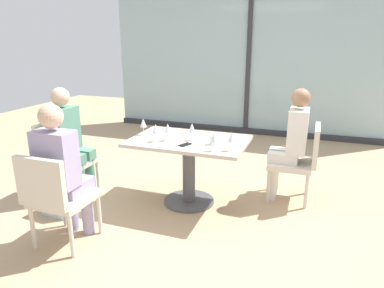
{
  "coord_description": "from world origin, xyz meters",
  "views": [
    {
      "loc": [
        1.23,
        -3.33,
        1.76
      ],
      "look_at": [
        0.0,
        0.1,
        0.65
      ],
      "focal_mm": 32.57,
      "sensor_mm": 36.0,
      "label": 1
    }
  ],
  "objects": [
    {
      "name": "ground_plane",
      "position": [
        0.0,
        0.0,
        0.0
      ],
      "size": [
        12.0,
        12.0,
        0.0
      ],
      "primitive_type": "plane",
      "color": "tan"
    },
    {
      "name": "chair_far_right",
      "position": [
        1.13,
        0.47,
        0.5
      ],
      "size": [
        0.5,
        0.46,
        0.87
      ],
      "color": "beige",
      "rests_on": "ground_plane"
    },
    {
      "name": "window_wall_backdrop",
      "position": [
        0.0,
        3.2,
        1.21
      ],
      "size": [
        5.32,
        0.1,
        2.7
      ],
      "color": "#9AB7BC",
      "rests_on": "ground_plane"
    },
    {
      "name": "chair_side_end",
      "position": [
        -1.4,
        -0.31,
        0.5
      ],
      "size": [
        0.5,
        0.46,
        0.87
      ],
      "color": "beige",
      "rests_on": "ground_plane"
    },
    {
      "name": "wine_glass_1",
      "position": [
        -0.19,
        -0.11,
        0.86
      ],
      "size": [
        0.07,
        0.07,
        0.18
      ],
      "color": "silver",
      "rests_on": "dining_table_main"
    },
    {
      "name": "wine_glass_4",
      "position": [
        -0.3,
        -0.19,
        0.86
      ],
      "size": [
        0.07,
        0.07,
        0.18
      ],
      "color": "silver",
      "rests_on": "dining_table_main"
    },
    {
      "name": "dining_table_main",
      "position": [
        0.0,
        0.0,
        0.53
      ],
      "size": [
        1.23,
        0.81,
        0.73
      ],
      "color": "#BCB29E",
      "rests_on": "ground_plane"
    },
    {
      "name": "wine_glass_3",
      "position": [
        0.04,
        -0.02,
        0.86
      ],
      "size": [
        0.07,
        0.07,
        0.18
      ],
      "color": "silver",
      "rests_on": "dining_table_main"
    },
    {
      "name": "chair_front_left",
      "position": [
        -0.76,
        -1.2,
        0.5
      ],
      "size": [
        0.46,
        0.5,
        0.87
      ],
      "color": "beige",
      "rests_on": "ground_plane"
    },
    {
      "name": "wine_glass_0",
      "position": [
        -0.54,
        0.01,
        0.86
      ],
      "size": [
        0.07,
        0.07,
        0.18
      ],
      "color": "silver",
      "rests_on": "dining_table_main"
    },
    {
      "name": "handbag_0",
      "position": [
        -1.18,
        -0.74,
        0.14
      ],
      "size": [
        0.31,
        0.18,
        0.28
      ],
      "primitive_type": "cube",
      "rotation": [
        0.0,
        0.0,
        -0.08
      ],
      "color": "silver",
      "rests_on": "ground_plane"
    },
    {
      "name": "wine_glass_5",
      "position": [
        0.36,
        -0.29,
        0.86
      ],
      "size": [
        0.07,
        0.07,
        0.18
      ],
      "color": "silver",
      "rests_on": "dining_table_main"
    },
    {
      "name": "coffee_cup",
      "position": [
        0.3,
        -0.09,
        0.78
      ],
      "size": [
        0.08,
        0.08,
        0.09
      ],
      "primitive_type": "cylinder",
      "color": "white",
      "rests_on": "dining_table_main"
    },
    {
      "name": "wine_glass_2",
      "position": [
        0.51,
        -0.23,
        0.86
      ],
      "size": [
        0.07,
        0.07,
        0.18
      ],
      "color": "silver",
      "rests_on": "dining_table_main"
    },
    {
      "name": "cell_phone_on_table",
      "position": [
        0.03,
        -0.2,
        0.73
      ],
      "size": [
        0.12,
        0.16,
        0.01
      ],
      "primitive_type": "cube",
      "rotation": [
        0.0,
        0.0,
        -0.39
      ],
      "color": "black",
      "rests_on": "dining_table_main"
    },
    {
      "name": "person_far_right",
      "position": [
        1.02,
        0.47,
        0.7
      ],
      "size": [
        0.39,
        0.34,
        1.26
      ],
      "color": "silver",
      "rests_on": "ground_plane"
    },
    {
      "name": "person_front_left",
      "position": [
        -0.76,
        -1.09,
        0.7
      ],
      "size": [
        0.34,
        0.39,
        1.26
      ],
      "color": "#9E93B7",
      "rests_on": "ground_plane"
    },
    {
      "name": "person_side_end",
      "position": [
        -1.29,
        -0.31,
        0.7
      ],
      "size": [
        0.39,
        0.34,
        1.26
      ],
      "color": "#4C7F6B",
      "rests_on": "ground_plane"
    }
  ]
}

